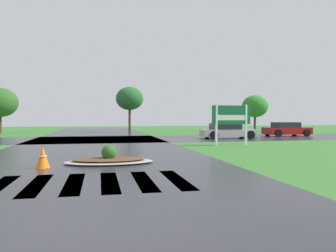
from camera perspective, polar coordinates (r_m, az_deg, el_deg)
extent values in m
cube|color=#38722D|center=(4.78, -14.00, -19.94)|extent=(120.00, 120.00, 0.10)
cube|color=#2B2B30|center=(14.55, -12.40, -5.22)|extent=(9.75, 80.00, 0.01)
cube|color=#2B2B30|center=(26.36, -12.07, -2.23)|extent=(90.00, 8.78, 0.01)
cube|color=white|center=(9.11, -21.49, -9.30)|extent=(0.45, 2.98, 0.01)
cube|color=white|center=(9.00, -15.76, -9.39)|extent=(0.45, 2.98, 0.01)
cube|color=white|center=(8.98, -9.95, -9.38)|extent=(0.45, 2.98, 0.01)
cube|color=white|center=(9.05, -4.17, -9.27)|extent=(0.45, 2.98, 0.01)
cube|color=white|center=(9.21, 1.46, -9.08)|extent=(0.45, 2.98, 0.01)
cube|color=white|center=(20.85, 13.15, 0.17)|extent=(0.12, 0.12, 2.46)
cube|color=white|center=(20.11, 8.24, 0.14)|extent=(0.12, 0.12, 2.46)
cube|color=#145938|center=(20.45, 10.75, 1.88)|extent=(2.44, 0.10, 1.13)
cube|color=white|center=(20.45, 10.75, 1.40)|extent=(1.86, 0.11, 0.32)
ellipsoid|color=#9E9B93|center=(12.59, -10.01, -5.99)|extent=(3.25, 1.81, 0.12)
ellipsoid|color=brown|center=(12.58, -10.02, -5.58)|extent=(2.66, 1.48, 0.10)
sphere|color=#2D6023|center=(12.55, -10.02, -4.45)|extent=(0.56, 0.56, 0.56)
cube|color=maroon|center=(32.20, 19.61, -0.77)|extent=(4.26, 1.94, 0.62)
cube|color=#1E232B|center=(32.12, 19.44, 0.20)|extent=(2.22, 1.64, 0.47)
cylinder|color=black|center=(33.76, 20.75, -0.95)|extent=(0.65, 0.25, 0.64)
cylinder|color=black|center=(32.30, 22.60, -1.07)|extent=(0.65, 0.25, 0.64)
cylinder|color=black|center=(32.21, 16.61, -1.03)|extent=(0.65, 0.25, 0.64)
cylinder|color=black|center=(30.67, 18.35, -1.16)|extent=(0.65, 0.25, 0.64)
cube|color=#B7B7BF|center=(27.45, 10.27, -1.15)|extent=(4.50, 1.95, 0.55)
cube|color=#1E232B|center=(27.35, 9.75, -0.06)|extent=(2.30, 1.65, 0.50)
cylinder|color=black|center=(28.87, 12.45, -1.28)|extent=(0.65, 0.24, 0.64)
cylinder|color=black|center=(27.16, 13.93, -1.46)|extent=(0.65, 0.24, 0.64)
cylinder|color=black|center=(27.88, 6.69, -1.35)|extent=(0.65, 0.24, 0.64)
cylinder|color=black|center=(26.10, 7.84, -1.55)|extent=(0.65, 0.24, 0.64)
cone|color=orange|center=(11.92, -20.57, -5.01)|extent=(0.47, 0.47, 0.73)
torus|color=white|center=(11.92, -20.57, -4.83)|extent=(0.28, 0.28, 0.04)
cube|color=orange|center=(11.97, -20.56, -6.67)|extent=(0.36, 0.36, 0.03)
cylinder|color=#4C3823|center=(39.47, -26.69, 0.32)|extent=(0.28, 0.28, 2.00)
ellipsoid|color=#2D5F22|center=(39.50, -26.73, 3.62)|extent=(3.64, 3.64, 3.09)
cylinder|color=#4C3823|center=(38.30, -6.55, 1.00)|extent=(0.28, 0.28, 2.76)
ellipsoid|color=#265E2C|center=(38.36, -6.56, 4.68)|extent=(3.11, 3.11, 2.64)
cylinder|color=#4C3823|center=(41.70, 14.59, 0.45)|extent=(0.28, 0.28, 1.95)
ellipsoid|color=#2D782A|center=(41.72, 14.61, 3.29)|extent=(3.12, 3.12, 2.65)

